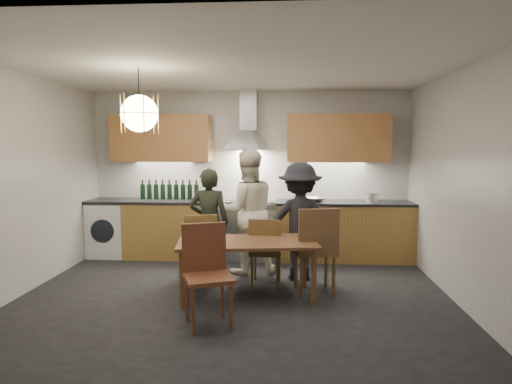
# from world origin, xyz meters

# --- Properties ---
(ground) EXTENTS (5.00, 5.00, 0.00)m
(ground) POSITION_xyz_m (0.00, 0.00, 0.00)
(ground) COLOR black
(ground) RESTS_ON ground
(room_shell) EXTENTS (5.02, 4.52, 2.61)m
(room_shell) POSITION_xyz_m (0.00, 0.00, 1.71)
(room_shell) COLOR silver
(room_shell) RESTS_ON ground
(counter_run) EXTENTS (5.00, 0.62, 0.90)m
(counter_run) POSITION_xyz_m (0.02, 1.95, 0.45)
(counter_run) COLOR #B88C46
(counter_run) RESTS_ON ground
(range_stove) EXTENTS (0.90, 0.60, 0.92)m
(range_stove) POSITION_xyz_m (0.00, 1.94, 0.44)
(range_stove) COLOR silver
(range_stove) RESTS_ON ground
(wall_fixtures) EXTENTS (4.30, 0.54, 1.10)m
(wall_fixtures) POSITION_xyz_m (0.00, 2.07, 1.87)
(wall_fixtures) COLOR tan
(wall_fixtures) RESTS_ON ground
(pendant_lamp) EXTENTS (0.43, 0.43, 0.70)m
(pendant_lamp) POSITION_xyz_m (-1.00, -0.10, 2.10)
(pendant_lamp) COLOR black
(pendant_lamp) RESTS_ON ground
(dining_table) EXTENTS (1.67, 0.99, 0.67)m
(dining_table) POSITION_xyz_m (0.15, 0.13, 0.59)
(dining_table) COLOR brown
(dining_table) RESTS_ON ground
(chair_back_left) EXTENTS (0.53, 0.53, 0.91)m
(chair_back_left) POSITION_xyz_m (-0.48, 0.54, 0.52)
(chair_back_left) COLOR brown
(chair_back_left) RESTS_ON ground
(chair_back_mid) EXTENTS (0.41, 0.41, 0.86)m
(chair_back_mid) POSITION_xyz_m (0.34, 0.54, 0.49)
(chair_back_mid) COLOR brown
(chair_back_mid) RESTS_ON ground
(chair_back_right) EXTENTS (0.54, 0.54, 1.04)m
(chair_back_right) POSITION_xyz_m (0.95, 0.28, 0.59)
(chair_back_right) COLOR brown
(chair_back_right) RESTS_ON ground
(chair_front) EXTENTS (0.58, 0.58, 0.99)m
(chair_front) POSITION_xyz_m (-0.19, -0.65, 0.56)
(chair_front) COLOR #5C2E1C
(chair_front) RESTS_ON ground
(person_left) EXTENTS (0.53, 0.35, 1.46)m
(person_left) POSITION_xyz_m (-0.43, 0.92, 0.73)
(person_left) COLOR black
(person_left) RESTS_ON ground
(person_mid) EXTENTS (0.98, 0.85, 1.70)m
(person_mid) POSITION_xyz_m (0.06, 1.15, 0.85)
(person_mid) COLOR silver
(person_mid) RESTS_ON ground
(person_right) EXTENTS (1.03, 0.64, 1.53)m
(person_right) POSITION_xyz_m (0.77, 0.90, 0.76)
(person_right) COLOR black
(person_right) RESTS_ON ground
(mixing_bowl) EXTENTS (0.38, 0.38, 0.07)m
(mixing_bowl) POSITION_xyz_m (1.03, 1.88, 0.94)
(mixing_bowl) COLOR #B9BABD
(mixing_bowl) RESTS_ON counter_run
(stock_pot) EXTENTS (0.24, 0.24, 0.13)m
(stock_pot) POSITION_xyz_m (1.88, 1.91, 0.96)
(stock_pot) COLOR silver
(stock_pot) RESTS_ON counter_run
(wine_bottles) EXTENTS (0.94, 0.07, 0.30)m
(wine_bottles) POSITION_xyz_m (-1.25, 2.05, 1.05)
(wine_bottles) COLOR black
(wine_bottles) RESTS_ON counter_run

